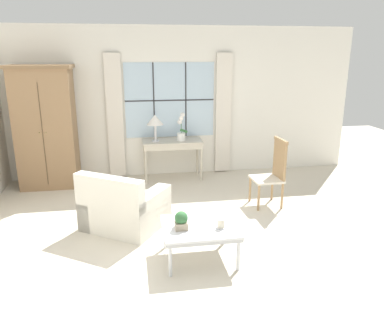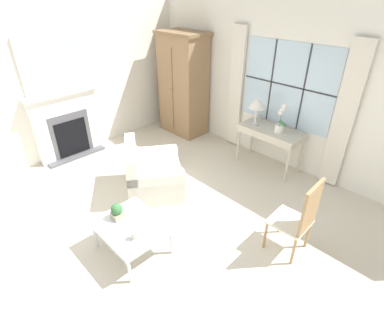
{
  "view_description": "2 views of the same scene",
  "coord_description": "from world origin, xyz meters",
  "px_view_note": "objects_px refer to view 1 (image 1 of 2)",
  "views": [
    {
      "loc": [
        -0.73,
        -4.08,
        2.32
      ],
      "look_at": [
        0.07,
        0.81,
        0.89
      ],
      "focal_mm": 35.0,
      "sensor_mm": 36.0,
      "label": 1
    },
    {
      "loc": [
        2.44,
        -1.61,
        2.92
      ],
      "look_at": [
        0.01,
        0.75,
        0.92
      ],
      "focal_mm": 28.0,
      "sensor_mm": 36.0,
      "label": 2
    }
  ],
  "objects_px": {
    "potted_orchid": "(181,130)",
    "pillar_candle": "(221,224)",
    "armoire": "(46,127)",
    "side_chair_wooden": "(274,170)",
    "console_table": "(172,145)",
    "table_lamp": "(155,121)",
    "coffee_table": "(200,229)",
    "potted_plant_small": "(181,220)",
    "armchair_upholstered": "(124,209)"
  },
  "relations": [
    {
      "from": "potted_orchid",
      "to": "pillar_candle",
      "type": "bearing_deg",
      "value": -89.19
    },
    {
      "from": "armoire",
      "to": "side_chair_wooden",
      "type": "height_order",
      "value": "armoire"
    },
    {
      "from": "armoire",
      "to": "console_table",
      "type": "height_order",
      "value": "armoire"
    },
    {
      "from": "table_lamp",
      "to": "pillar_candle",
      "type": "height_order",
      "value": "table_lamp"
    },
    {
      "from": "table_lamp",
      "to": "potted_orchid",
      "type": "xyz_separation_m",
      "value": [
        0.48,
        0.02,
        -0.2
      ]
    },
    {
      "from": "armoire",
      "to": "side_chair_wooden",
      "type": "relative_size",
      "value": 2.01
    },
    {
      "from": "coffee_table",
      "to": "side_chair_wooden",
      "type": "bearing_deg",
      "value": 44.91
    },
    {
      "from": "coffee_table",
      "to": "potted_plant_small",
      "type": "height_order",
      "value": "potted_plant_small"
    },
    {
      "from": "armoire",
      "to": "table_lamp",
      "type": "distance_m",
      "value": 1.89
    },
    {
      "from": "side_chair_wooden",
      "to": "coffee_table",
      "type": "xyz_separation_m",
      "value": [
        -1.42,
        -1.41,
        -0.2
      ]
    },
    {
      "from": "potted_orchid",
      "to": "armchair_upholstered",
      "type": "distance_m",
      "value": 2.29
    },
    {
      "from": "console_table",
      "to": "potted_orchid",
      "type": "distance_m",
      "value": 0.33
    },
    {
      "from": "potted_plant_small",
      "to": "pillar_candle",
      "type": "bearing_deg",
      "value": -7.54
    },
    {
      "from": "armoire",
      "to": "armchair_upholstered",
      "type": "bearing_deg",
      "value": -55.48
    },
    {
      "from": "armoire",
      "to": "armchair_upholstered",
      "type": "distance_m",
      "value": 2.46
    },
    {
      "from": "armchair_upholstered",
      "to": "armoire",
      "type": "bearing_deg",
      "value": 124.52
    },
    {
      "from": "side_chair_wooden",
      "to": "coffee_table",
      "type": "relative_size",
      "value": 1.25
    },
    {
      "from": "console_table",
      "to": "potted_orchid",
      "type": "height_order",
      "value": "potted_orchid"
    },
    {
      "from": "armchair_upholstered",
      "to": "side_chair_wooden",
      "type": "height_order",
      "value": "side_chair_wooden"
    },
    {
      "from": "potted_orchid",
      "to": "coffee_table",
      "type": "xyz_separation_m",
      "value": [
        -0.18,
        -2.91,
        -0.56
      ]
    },
    {
      "from": "table_lamp",
      "to": "armoire",
      "type": "bearing_deg",
      "value": 179.51
    },
    {
      "from": "console_table",
      "to": "potted_orchid",
      "type": "relative_size",
      "value": 2.12
    },
    {
      "from": "pillar_candle",
      "to": "table_lamp",
      "type": "bearing_deg",
      "value": 99.92
    },
    {
      "from": "console_table",
      "to": "armchair_upholstered",
      "type": "relative_size",
      "value": 0.86
    },
    {
      "from": "table_lamp",
      "to": "potted_orchid",
      "type": "distance_m",
      "value": 0.52
    },
    {
      "from": "potted_orchid",
      "to": "table_lamp",
      "type": "bearing_deg",
      "value": -177.77
    },
    {
      "from": "armoire",
      "to": "table_lamp",
      "type": "relative_size",
      "value": 4.28
    },
    {
      "from": "armchair_upholstered",
      "to": "potted_plant_small",
      "type": "distance_m",
      "value": 1.24
    },
    {
      "from": "armchair_upholstered",
      "to": "coffee_table",
      "type": "height_order",
      "value": "armchair_upholstered"
    },
    {
      "from": "table_lamp",
      "to": "potted_orchid",
      "type": "height_order",
      "value": "potted_orchid"
    },
    {
      "from": "side_chair_wooden",
      "to": "coffee_table",
      "type": "height_order",
      "value": "side_chair_wooden"
    },
    {
      "from": "console_table",
      "to": "potted_plant_small",
      "type": "height_order",
      "value": "console_table"
    },
    {
      "from": "table_lamp",
      "to": "armchair_upholstered",
      "type": "xyz_separation_m",
      "value": [
        -0.57,
        -1.9,
        -0.87
      ]
    },
    {
      "from": "armoire",
      "to": "pillar_candle",
      "type": "bearing_deg",
      "value": -51.21
    },
    {
      "from": "console_table",
      "to": "pillar_candle",
      "type": "distance_m",
      "value": 3.05
    },
    {
      "from": "armoire",
      "to": "coffee_table",
      "type": "height_order",
      "value": "armoire"
    },
    {
      "from": "table_lamp",
      "to": "console_table",
      "type": "bearing_deg",
      "value": 9.03
    },
    {
      "from": "coffee_table",
      "to": "pillar_candle",
      "type": "height_order",
      "value": "pillar_candle"
    },
    {
      "from": "potted_orchid",
      "to": "coffee_table",
      "type": "bearing_deg",
      "value": -93.58
    },
    {
      "from": "console_table",
      "to": "potted_plant_small",
      "type": "xyz_separation_m",
      "value": [
        -0.24,
        -2.98,
        -0.13
      ]
    },
    {
      "from": "potted_orchid",
      "to": "armoire",
      "type": "bearing_deg",
      "value": -179.94
    },
    {
      "from": "table_lamp",
      "to": "coffee_table",
      "type": "bearing_deg",
      "value": -84.11
    },
    {
      "from": "armoire",
      "to": "potted_orchid",
      "type": "distance_m",
      "value": 2.38
    },
    {
      "from": "console_table",
      "to": "potted_orchid",
      "type": "bearing_deg",
      "value": -10.84
    },
    {
      "from": "console_table",
      "to": "side_chair_wooden",
      "type": "relative_size",
      "value": 1.05
    },
    {
      "from": "armoire",
      "to": "table_lamp",
      "type": "xyz_separation_m",
      "value": [
        1.89,
        -0.02,
        0.06
      ]
    },
    {
      "from": "armoire",
      "to": "console_table",
      "type": "relative_size",
      "value": 1.92
    },
    {
      "from": "pillar_candle",
      "to": "potted_orchid",
      "type": "bearing_deg",
      "value": 90.81
    },
    {
      "from": "side_chair_wooden",
      "to": "coffee_table",
      "type": "bearing_deg",
      "value": -135.09
    },
    {
      "from": "console_table",
      "to": "pillar_candle",
      "type": "height_order",
      "value": "console_table"
    }
  ]
}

